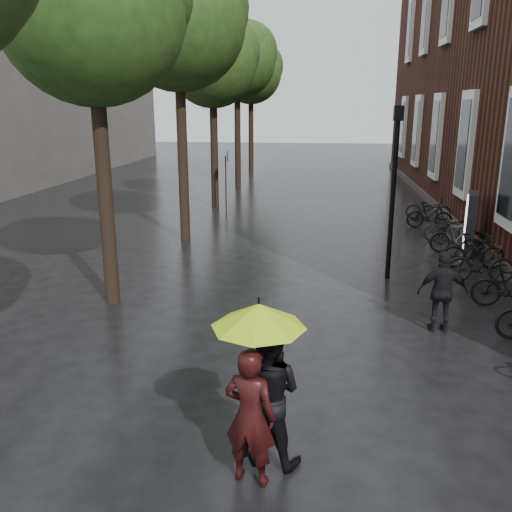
# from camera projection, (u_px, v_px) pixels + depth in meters

# --- Properties ---
(street_trees) EXTENTS (4.33, 34.03, 8.91)m
(street_trees) POSITION_uv_depth(u_px,v_px,m) (197.00, 46.00, 19.13)
(street_trees) COLOR black
(street_trees) RESTS_ON ground
(person_burgundy) EXTENTS (0.71, 0.55, 1.72)m
(person_burgundy) POSITION_uv_depth(u_px,v_px,m) (250.00, 416.00, 6.27)
(person_burgundy) COLOR black
(person_burgundy) RESTS_ON ground
(person_black) EXTENTS (1.02, 0.87, 1.84)m
(person_black) POSITION_uv_depth(u_px,v_px,m) (267.00, 394.00, 6.63)
(person_black) COLOR black
(person_black) RESTS_ON ground
(lime_umbrella) EXTENTS (1.13, 1.13, 1.66)m
(lime_umbrella) POSITION_uv_depth(u_px,v_px,m) (259.00, 315.00, 6.23)
(lime_umbrella) COLOR black
(lime_umbrella) RESTS_ON ground
(pedestrian_walking) EXTENTS (0.97, 0.42, 1.64)m
(pedestrian_walking) POSITION_uv_depth(u_px,v_px,m) (443.00, 292.00, 10.55)
(pedestrian_walking) COLOR black
(pedestrian_walking) RESTS_ON ground
(parked_bicycles) EXTENTS (2.03, 13.74, 1.02)m
(parked_bicycles) POSITION_uv_depth(u_px,v_px,m) (469.00, 248.00, 15.03)
(parked_bicycles) COLOR black
(parked_bicycles) RESTS_ON ground
(ad_lightbox) EXTENTS (0.28, 1.21, 1.82)m
(ad_lightbox) POSITION_uv_depth(u_px,v_px,m) (470.00, 223.00, 16.21)
(ad_lightbox) COLOR black
(ad_lightbox) RESTS_ON ground
(lamp_post) EXTENTS (0.22, 0.22, 4.31)m
(lamp_post) POSITION_uv_depth(u_px,v_px,m) (394.00, 177.00, 13.30)
(lamp_post) COLOR black
(lamp_post) RESTS_ON ground
(cycle_sign) EXTENTS (0.13, 0.46, 2.54)m
(cycle_sign) POSITION_uv_depth(u_px,v_px,m) (227.00, 171.00, 22.28)
(cycle_sign) COLOR #262628
(cycle_sign) RESTS_ON ground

